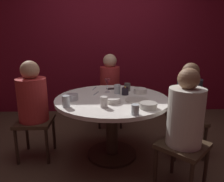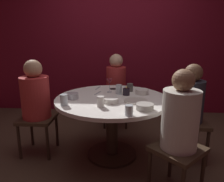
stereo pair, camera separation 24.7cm
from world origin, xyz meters
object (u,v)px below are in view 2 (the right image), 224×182
at_px(wine_glass, 109,82).
at_px(bowl_serving_large, 72,96).
at_px(dinner_plate, 136,101).
at_px(cup_by_right_diner, 119,89).
at_px(cell_phone, 115,89).
at_px(seated_diner_front_right, 180,121).
at_px(bowl_small_white, 145,107).
at_px(seated_diner_left, 36,97).
at_px(dining_table, 112,110).
at_px(bowl_sauce_side, 111,100).
at_px(cup_near_candle, 101,102).
at_px(candle_holder, 126,92).
at_px(bowl_salad_center, 142,92).
at_px(cup_far_edge, 64,100).
at_px(seated_diner_back, 116,82).
at_px(cup_center_front, 130,87).
at_px(cup_by_left_diner, 129,110).
at_px(seated_diner_right, 191,102).

distance_m(wine_glass, bowl_serving_large, 0.52).
xyz_separation_m(dinner_plate, cup_by_right_diner, (-0.20, 0.31, 0.05)).
bearing_deg(cell_phone, cup_by_right_diner, 177.99).
relative_size(seated_diner_front_right, bowl_small_white, 6.80).
relative_size(seated_diner_left, bowl_small_white, 6.78).
xyz_separation_m(dining_table, cup_by_right_diner, (0.07, 0.18, 0.21)).
relative_size(bowl_sauce_side, cup_near_candle, 1.49).
bearing_deg(cell_phone, dining_table, 163.11).
relative_size(seated_diner_front_right, cup_by_right_diner, 10.26).
height_order(dinner_plate, bowl_small_white, bowl_small_white).
relative_size(seated_diner_left, candle_holder, 10.86).
bearing_deg(cup_by_right_diner, dinner_plate, -57.24).
height_order(cell_phone, bowl_small_white, bowl_small_white).
bearing_deg(seated_diner_left, bowl_salad_center, 8.41).
xyz_separation_m(cup_by_right_diner, cup_far_edge, (-0.54, -0.49, 0.00)).
bearing_deg(seated_diner_left, bowl_serving_large, -8.46).
xyz_separation_m(dinner_plate, cup_far_edge, (-0.74, -0.18, 0.05)).
bearing_deg(seated_diner_back, dinner_plate, 14.13).
xyz_separation_m(cell_phone, bowl_serving_large, (-0.46, -0.49, 0.03)).
bearing_deg(bowl_sauce_side, cup_center_front, 67.68).
bearing_deg(cup_far_edge, cup_near_candle, -3.23).
relative_size(wine_glass, dinner_plate, 0.68).
xyz_separation_m(wine_glass, dinner_plate, (0.32, -0.38, -0.12)).
height_order(seated_diner_left, wine_glass, seated_diner_left).
height_order(seated_diner_front_right, bowl_salad_center, seated_diner_front_right).
distance_m(seated_diner_front_right, cell_phone, 1.21).
bearing_deg(seated_diner_front_right, dinner_plate, -9.24).
relative_size(seated_diner_left, cup_far_edge, 10.04).
distance_m(bowl_small_white, cup_near_candle, 0.44).
xyz_separation_m(bowl_serving_large, bowl_small_white, (0.79, -0.32, -0.00)).
bearing_deg(seated_diner_left, dining_table, 0.00).
relative_size(candle_holder, bowl_sauce_side, 0.66).
bearing_deg(wine_glass, seated_diner_left, -163.96).
xyz_separation_m(seated_diner_back, bowl_sauce_side, (0.00, -1.13, 0.04)).
xyz_separation_m(seated_diner_back, dinner_plate, (0.27, -1.07, 0.02)).
relative_size(bowl_small_white, cup_center_front, 1.71).
relative_size(seated_diner_left, cup_by_left_diner, 12.22).
bearing_deg(bowl_salad_center, dining_table, -152.26).
relative_size(cell_phone, cup_center_front, 1.40).
height_order(seated_diner_front_right, candle_holder, seated_diner_front_right).
relative_size(bowl_salad_center, bowl_small_white, 0.94).
distance_m(cup_by_left_diner, cup_center_front, 0.87).
xyz_separation_m(bowl_small_white, bowl_sauce_side, (-0.34, 0.20, -0.00)).
bearing_deg(cup_by_left_diner, bowl_salad_center, 77.43).
bearing_deg(dining_table, bowl_sauce_side, -89.11).
height_order(dining_table, seated_diner_back, seated_diner_back).
xyz_separation_m(seated_diner_front_right, cup_center_front, (-0.42, 0.94, 0.06)).
xyz_separation_m(dining_table, cup_far_edge, (-0.47, -0.31, 0.21)).
distance_m(dining_table, seated_diner_right, 0.90).
bearing_deg(candle_holder, dinner_plate, -67.56).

